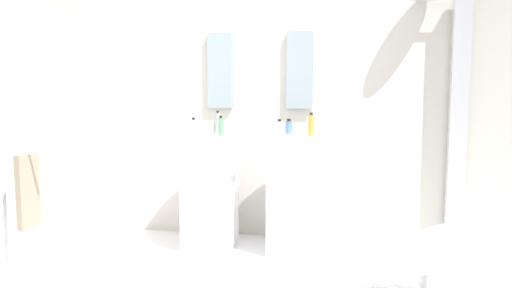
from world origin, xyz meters
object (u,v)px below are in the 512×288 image
towel_rack (24,194)px  soap_bottle_white (280,128)px  soap_bottle_blue (289,127)px  pedestal_sink_left (210,185)px  soap_bottle_grey (218,123)px  pedestal_sink_right (294,188)px  soap_bottle_amber (311,125)px  soap_bottle_clear (194,127)px  soap_bottle_green (221,127)px  shower_column (456,118)px  lounge_chair (424,258)px

towel_rack → soap_bottle_white: 1.93m
soap_bottle_white → soap_bottle_blue: (0.06, 0.10, -0.00)m
pedestal_sink_left → towel_rack: (-1.00, -1.02, 0.11)m
soap_bottle_grey → pedestal_sink_left: bearing=-107.3°
pedestal_sink_right → soap_bottle_amber: bearing=-1.4°
soap_bottle_grey → soap_bottle_blue: 0.60m
soap_bottle_white → soap_bottle_clear: size_ratio=0.94×
soap_bottle_green → pedestal_sink_right: bearing=9.9°
shower_column → soap_bottle_green: shower_column is taller
soap_bottle_blue → lounge_chair: bearing=-52.4°
pedestal_sink_left → soap_bottle_grey: bearing=72.7°
lounge_chair → soap_bottle_green: (-1.44, 0.96, 0.67)m
soap_bottle_green → soap_bottle_amber: 0.71m
towel_rack → soap_bottle_white: size_ratio=7.26×
lounge_chair → shower_column: bearing=73.1°
towel_rack → soap_bottle_blue: bearing=35.1°
towel_rack → soap_bottle_amber: 2.13m
towel_rack → soap_bottle_blue: soap_bottle_blue is taller
soap_bottle_grey → soap_bottle_green: soap_bottle_grey is taller
soap_bottle_green → shower_column: bearing=12.8°
soap_bottle_clear → soap_bottle_amber: (0.96, 0.00, 0.02)m
towel_rack → soap_bottle_green: bearing=39.1°
soap_bottle_blue → soap_bottle_white: bearing=-123.0°
towel_rack → soap_bottle_green: (1.12, 0.92, 0.39)m
soap_bottle_blue → pedestal_sink_right: bearing=-65.5°
lounge_chair → pedestal_sink_right: bearing=129.0°
soap_bottle_white → soap_bottle_amber: bearing=-9.0°
towel_rack → soap_bottle_green: soap_bottle_green is taller
soap_bottle_blue → soap_bottle_green: bearing=-155.3°
pedestal_sink_left → soap_bottle_white: soap_bottle_white is taller
pedestal_sink_right → lounge_chair: bearing=-51.0°
towel_rack → shower_column: bearing=24.2°
lounge_chair → soap_bottle_white: soap_bottle_white is taller
shower_column → soap_bottle_white: (-1.41, -0.28, -0.08)m
shower_column → soap_bottle_grey: size_ratio=10.81×
soap_bottle_clear → soap_bottle_amber: size_ratio=0.74×
pedestal_sink_right → soap_bottle_green: bearing=-170.1°
soap_bottle_blue → soap_bottle_amber: 0.24m
soap_bottle_grey → soap_bottle_white: bearing=-9.5°
soap_bottle_grey → soap_bottle_white: size_ratio=1.45×
towel_rack → soap_bottle_green: size_ratio=5.88×
towel_rack → pedestal_sink_right: bearing=30.8°
towel_rack → soap_bottle_white: soap_bottle_white is taller
soap_bottle_green → towel_rack: bearing=-140.9°
lounge_chair → soap_bottle_clear: bearing=148.0°
towel_rack → soap_bottle_amber: size_ratio=5.04×
pedestal_sink_left → soap_bottle_white: bearing=3.7°
soap_bottle_grey → pedestal_sink_right: bearing=-10.9°
shower_column → soap_bottle_clear: bearing=-171.1°
shower_column → soap_bottle_green: (-1.86, -0.42, -0.06)m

